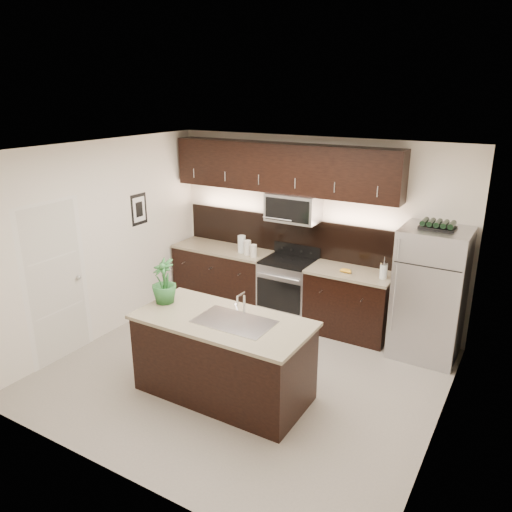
# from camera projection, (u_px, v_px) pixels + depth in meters

# --- Properties ---
(ground) EXTENTS (4.50, 4.50, 0.00)m
(ground) POSITION_uv_depth(u_px,v_px,m) (243.00, 374.00, 6.11)
(ground) COLOR gray
(ground) RESTS_ON ground
(room_walls) EXTENTS (4.52, 4.02, 2.71)m
(room_walls) POSITION_uv_depth(u_px,v_px,m) (232.00, 241.00, 5.60)
(room_walls) COLOR silver
(room_walls) RESTS_ON ground
(counter_run) EXTENTS (3.51, 0.65, 0.94)m
(counter_run) POSITION_uv_depth(u_px,v_px,m) (276.00, 287.00, 7.56)
(counter_run) COLOR black
(counter_run) RESTS_ON ground
(upper_fixtures) EXTENTS (3.49, 0.40, 1.66)m
(upper_fixtures) POSITION_uv_depth(u_px,v_px,m) (284.00, 176.00, 7.14)
(upper_fixtures) COLOR black
(upper_fixtures) RESTS_ON counter_run
(island) EXTENTS (1.96, 0.96, 0.94)m
(island) POSITION_uv_depth(u_px,v_px,m) (223.00, 357.00, 5.58)
(island) COLOR black
(island) RESTS_ON ground
(sink_faucet) EXTENTS (0.84, 0.50, 0.28)m
(sink_faucet) POSITION_uv_depth(u_px,v_px,m) (235.00, 320.00, 5.36)
(sink_faucet) COLOR silver
(sink_faucet) RESTS_ON island
(refrigerator) EXTENTS (0.82, 0.74, 1.71)m
(refrigerator) POSITION_uv_depth(u_px,v_px,m) (430.00, 294.00, 6.32)
(refrigerator) COLOR #B2B2B7
(refrigerator) RESTS_ON ground
(wine_rack) EXTENTS (0.42, 0.26, 0.10)m
(wine_rack) POSITION_uv_depth(u_px,v_px,m) (438.00, 225.00, 6.03)
(wine_rack) COLOR black
(wine_rack) RESTS_ON refrigerator
(plant) EXTENTS (0.38, 0.38, 0.53)m
(plant) POSITION_uv_depth(u_px,v_px,m) (164.00, 281.00, 5.77)
(plant) COLOR #26602A
(plant) RESTS_ON island
(canisters) EXTENTS (0.38, 0.21, 0.26)m
(canisters) POSITION_uv_depth(u_px,v_px,m) (246.00, 247.00, 7.54)
(canisters) COLOR silver
(canisters) RESTS_ON counter_run
(french_press) EXTENTS (0.10, 0.10, 0.29)m
(french_press) POSITION_uv_depth(u_px,v_px,m) (384.00, 271.00, 6.56)
(french_press) COLOR silver
(french_press) RESTS_ON counter_run
(bananas) EXTENTS (0.17, 0.14, 0.05)m
(bananas) POSITION_uv_depth(u_px,v_px,m) (343.00, 270.00, 6.82)
(bananas) COLOR gold
(bananas) RESTS_ON counter_run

